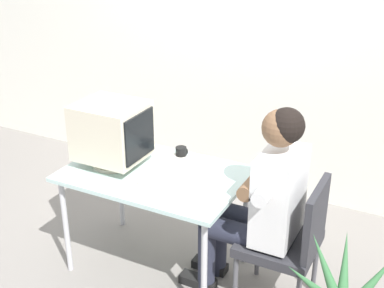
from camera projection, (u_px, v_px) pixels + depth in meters
ground_plane at (158, 265)px, 3.56m from camera, size 12.00×12.00×0.00m
wall_back at (280, 14)px, 3.95m from camera, size 8.00×0.10×3.00m
desk at (155, 181)px, 3.29m from camera, size 1.12×0.74×0.71m
crt_monitor at (112, 132)px, 3.27m from camera, size 0.42×0.37×0.42m
keyboard at (168, 171)px, 3.25m from camera, size 0.19×0.46×0.03m
office_chair at (290, 238)px, 3.01m from camera, size 0.44×0.44×0.85m
person_seated at (262, 198)px, 3.00m from camera, size 0.70×0.59×1.27m
desk_mug at (181, 153)px, 3.42m from camera, size 0.07×0.08×0.09m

